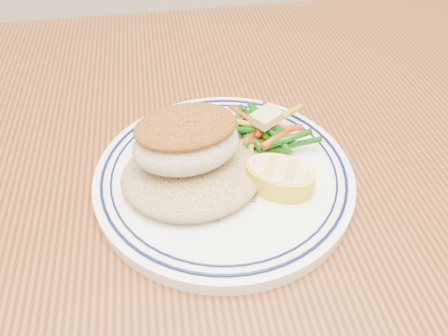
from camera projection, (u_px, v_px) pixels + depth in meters
The scene contains 7 objects.
dining_table at pixel (242, 260), 0.50m from camera, with size 1.50×0.90×0.75m.
plate at pixel (224, 175), 0.44m from camera, with size 0.26×0.26×0.02m.
rice_pilaf at pixel (192, 172), 0.42m from camera, with size 0.14×0.12×0.03m, color #9A7B4D.
fish_fillet at pixel (186, 140), 0.40m from camera, with size 0.11×0.09×0.05m.
vegetable_pile at pixel (262, 130), 0.47m from camera, with size 0.11×0.09×0.03m.
butter_pat at pixel (266, 117), 0.45m from camera, with size 0.03×0.02×0.01m, color #D3BC67.
lemon_wedge at pixel (280, 177), 0.41m from camera, with size 0.08×0.08×0.03m.
Camera 1 is at (-0.07, -0.28, 1.07)m, focal length 35.00 mm.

